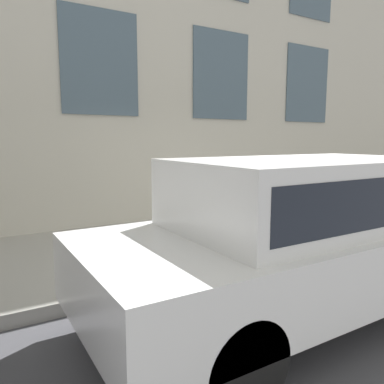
# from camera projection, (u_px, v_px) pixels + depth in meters

# --- Properties ---
(ground_plane) EXTENTS (80.00, 80.00, 0.00)m
(ground_plane) POSITION_uv_depth(u_px,v_px,m) (271.00, 268.00, 5.28)
(ground_plane) COLOR #47474C
(sidewalk) EXTENTS (3.18, 60.00, 0.16)m
(sidewalk) POSITION_uv_depth(u_px,v_px,m) (209.00, 238.00, 6.62)
(sidewalk) COLOR #9E9B93
(sidewalk) RESTS_ON ground_plane
(fire_hydrant) EXTENTS (0.33, 0.44, 0.77)m
(fire_hydrant) POSITION_uv_depth(u_px,v_px,m) (224.00, 224.00, 5.60)
(fire_hydrant) COLOR gold
(fire_hydrant) RESTS_ON sidewalk
(person) EXTENTS (0.26, 0.17, 1.08)m
(person) POSITION_uv_depth(u_px,v_px,m) (160.00, 207.00, 5.58)
(person) COLOR #726651
(person) RESTS_ON sidewalk
(parked_truck_white_near) EXTENTS (1.82, 4.41, 1.62)m
(parked_truck_white_near) POSITION_uv_depth(u_px,v_px,m) (303.00, 227.00, 3.79)
(parked_truck_white_near) COLOR black
(parked_truck_white_near) RESTS_ON ground_plane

